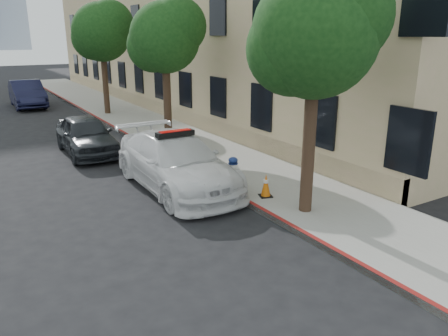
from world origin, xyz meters
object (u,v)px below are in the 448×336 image
Objects in this scene: police_car at (176,162)px; parked_car_far at (27,94)px; fire_hydrant at (233,172)px; traffic_cone at (266,185)px; parked_car_mid at (86,135)px.

police_car is 18.07m from parked_car_far.
traffic_cone is at bearing -53.27° from fire_hydrant.
parked_car_far is 7.78× the size of traffic_cone.
police_car reaches higher than parked_car_mid.
traffic_cone is (1.53, -2.23, -0.32)m from police_car.
traffic_cone is (2.96, -20.24, -0.34)m from parked_car_far.
parked_car_mid is (-1.22, 5.13, -0.07)m from police_car.
traffic_cone is at bearing -80.93° from parked_car_far.
fire_hydrant is 1.20m from traffic_cone.
parked_car_mid reaches higher than fire_hydrant.
police_car is 2.72m from traffic_cone.
traffic_cone is (2.76, -7.36, -0.25)m from parked_car_mid.
parked_car_mid is 7.87m from traffic_cone.
parked_car_far is at bearing 94.81° from police_car.
fire_hydrant is (2.67, -19.08, -0.24)m from parked_car_far.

